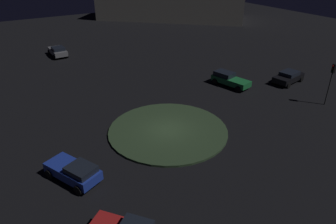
{
  "coord_description": "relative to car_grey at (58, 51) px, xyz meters",
  "views": [
    {
      "loc": [
        20.17,
        -12.15,
        14.16
      ],
      "look_at": [
        0.0,
        0.0,
        1.91
      ],
      "focal_mm": 33.34,
      "sensor_mm": 36.0,
      "label": 1
    }
  ],
  "objects": [
    {
      "name": "car_green",
      "position": [
        22.01,
        14.34,
        0.02
      ],
      "size": [
        4.82,
        2.8,
        1.52
      ],
      "rotation": [
        0.0,
        0.0,
        0.23
      ],
      "color": "#1E7238",
      "rests_on": "ground_plane"
    },
    {
      "name": "traffic_light_north",
      "position": [
        31.01,
        19.42,
        2.31
      ],
      "size": [
        0.34,
        0.38,
        4.35
      ],
      "rotation": [
        0.0,
        0.0,
        -1.79
      ],
      "color": "#2D2D2D",
      "rests_on": "ground_plane"
    },
    {
      "name": "ground_plane",
      "position": [
        27.27,
        2.82,
        -0.77
      ],
      "size": [
        119.46,
        119.46,
        0.0
      ],
      "primitive_type": "plane",
      "color": "black"
    },
    {
      "name": "car_black",
      "position": [
        24.95,
        21.02,
        -0.04
      ],
      "size": [
        2.73,
        4.46,
        1.37
      ],
      "rotation": [
        0.0,
        0.0,
        4.89
      ],
      "color": "black",
      "rests_on": "ground_plane"
    },
    {
      "name": "car_grey",
      "position": [
        0.0,
        0.0,
        0.0
      ],
      "size": [
        4.35,
        2.21,
        1.47
      ],
      "rotation": [
        0.0,
        0.0,
        3.18
      ],
      "color": "slate",
      "rests_on": "ground_plane"
    },
    {
      "name": "store_building",
      "position": [
        -16.85,
        30.47,
        2.59
      ],
      "size": [
        31.91,
        33.2,
        6.72
      ],
      "rotation": [
        0.0,
        0.0,
        3.98
      ],
      "color": "#ADA893",
      "rests_on": "ground_plane"
    },
    {
      "name": "roundabout_island",
      "position": [
        27.27,
        2.82,
        -0.68
      ],
      "size": [
        10.44,
        10.44,
        0.18
      ],
      "primitive_type": "cylinder",
      "color": "#2D4228",
      "rests_on": "ground_plane"
    },
    {
      "name": "car_blue",
      "position": [
        29.58,
        -6.05,
        -0.01
      ],
      "size": [
        4.41,
        3.3,
        1.45
      ],
      "rotation": [
        0.0,
        0.0,
        3.58
      ],
      "color": "#1E38A5",
      "rests_on": "ground_plane"
    }
  ]
}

